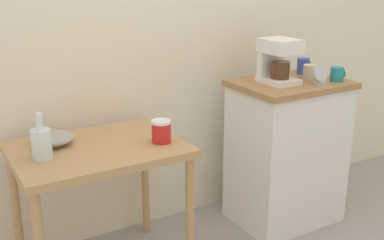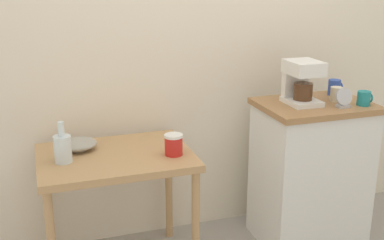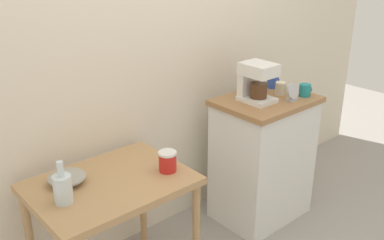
{
  "view_description": "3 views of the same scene",
  "coord_description": "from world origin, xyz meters",
  "views": [
    {
      "loc": [
        -1.38,
        -2.11,
        1.57
      ],
      "look_at": [
        -0.14,
        -0.01,
        0.79
      ],
      "focal_mm": 45.05,
      "sensor_mm": 36.0,
      "label": 1
    },
    {
      "loc": [
        -1.03,
        -2.43,
        1.69
      ],
      "look_at": [
        -0.23,
        -0.01,
        0.89
      ],
      "focal_mm": 45.56,
      "sensor_mm": 36.0,
      "label": 2
    },
    {
      "loc": [
        -1.65,
        -1.75,
        1.89
      ],
      "look_at": [
        -0.13,
        0.0,
        0.95
      ],
      "focal_mm": 40.83,
      "sensor_mm": 36.0,
      "label": 3
    }
  ],
  "objects": [
    {
      "name": "canister_enamel",
      "position": [
        -0.35,
        -0.06,
        0.78
      ],
      "size": [
        0.1,
        0.1,
        0.12
      ],
      "color": "red",
      "rests_on": "wooden_table"
    },
    {
      "name": "table_clock",
      "position": [
        0.66,
        -0.12,
        0.97
      ],
      "size": [
        0.1,
        0.05,
        0.12
      ],
      "color": "#B2B5BA",
      "rests_on": "kitchen_counter"
    },
    {
      "name": "coffee_maker",
      "position": [
        0.47,
        0.05,
        1.06
      ],
      "size": [
        0.18,
        0.22,
        0.26
      ],
      "color": "white",
      "rests_on": "kitchen_counter"
    },
    {
      "name": "bowl_stoneware",
      "position": [
        -0.83,
        0.18,
        0.76
      ],
      "size": [
        0.2,
        0.2,
        0.06
      ],
      "color": "#9E998C",
      "rests_on": "wooden_table"
    },
    {
      "name": "mug_blue",
      "position": [
        0.78,
        0.15,
        0.96
      ],
      "size": [
        0.08,
        0.08,
        0.1
      ],
      "color": "#2D4CAD",
      "rests_on": "kitchen_counter"
    },
    {
      "name": "kitchen_counter",
      "position": [
        0.56,
        0.02,
        0.46
      ],
      "size": [
        0.67,
        0.5,
        0.91
      ],
      "color": "white",
      "rests_on": "ground_plane"
    },
    {
      "name": "wooden_table",
      "position": [
        -0.65,
        0.05,
        0.63
      ],
      "size": [
        0.83,
        0.62,
        0.72
      ],
      "color": "tan",
      "rests_on": "ground_plane"
    },
    {
      "name": "glass_carafe_vase",
      "position": [
        -0.93,
        0.02,
        0.8
      ],
      "size": [
        0.09,
        0.09,
        0.22
      ],
      "color": "silver",
      "rests_on": "wooden_table"
    },
    {
      "name": "mug_dark_teal",
      "position": [
        0.8,
        -0.11,
        0.96
      ],
      "size": [
        0.08,
        0.08,
        0.08
      ],
      "color": "teal",
      "rests_on": "kitchen_counter"
    },
    {
      "name": "mug_small_cream",
      "position": [
        0.7,
        0.02,
        0.96
      ],
      "size": [
        0.08,
        0.07,
        0.09
      ],
      "color": "beige",
      "rests_on": "kitchen_counter"
    }
  ]
}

